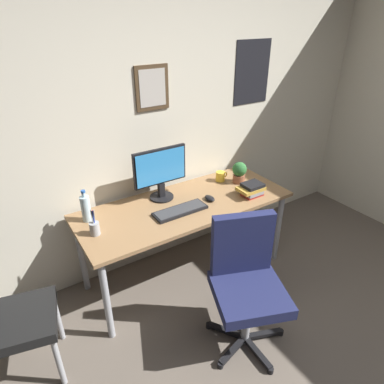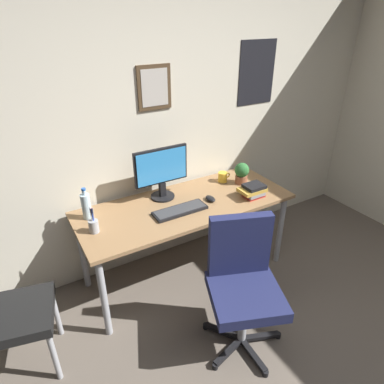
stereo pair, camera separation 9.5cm
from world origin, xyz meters
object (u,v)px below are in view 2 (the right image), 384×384
Objects in this scene: computer_mouse at (210,199)px; office_chair at (243,279)px; water_bottle at (86,206)px; pen_cup at (94,225)px; keyboard at (180,210)px; side_chair at (3,311)px; book_stack_left at (253,190)px; monitor at (161,171)px; potted_plant at (242,173)px; coffee_mug_near at (223,177)px.

office_chair is at bearing -105.78° from computer_mouse.
pen_cup is (-0.01, -0.21, -0.05)m from water_bottle.
office_chair is 2.21× the size of keyboard.
office_chair is 0.77m from computer_mouse.
side_chair reaches higher than book_stack_left.
pen_cup is at bearing 135.01° from office_chair.
monitor reaches higher than potted_plant.
monitor is at bearing 96.60° from office_chair.
side_chair is 1.64m from computer_mouse.
computer_mouse is 0.37m from book_stack_left.
water_bottle is 1.29× the size of potted_plant.
pen_cup is at bearing -176.15° from potted_plant.
side_chair is 2.07m from potted_plant.
pen_cup is (-0.75, 0.75, 0.25)m from office_chair.
book_stack_left reaches higher than keyboard.
book_stack_left is at bearing 47.40° from office_chair.
office_chair is at bearing -132.60° from book_stack_left.
computer_mouse is at bearing 74.22° from office_chair.
pen_cup is at bearing 177.69° from computer_mouse.
monitor is 1.07× the size of keyboard.
water_bottle is 0.21m from pen_cup.
monitor is 0.46m from computer_mouse.
monitor is 2.10× the size of book_stack_left.
coffee_mug_near is (1.24, 0.00, -0.06)m from water_bottle.
monitor is at bearing 150.43° from book_stack_left.
coffee_mug_near is (0.30, 0.25, 0.03)m from computer_mouse.
office_chair reaches higher than coffee_mug_near.
computer_mouse is (0.31, -0.26, -0.22)m from monitor.
keyboard is 3.91× the size of computer_mouse.
computer_mouse is 0.45m from potted_plant.
monitor is 1.82× the size of water_bottle.
side_chair is at bearing -148.01° from water_bottle.
office_chair reaches higher than computer_mouse.
side_chair is at bearing -173.93° from computer_mouse.
monitor is (1.29, 0.43, 0.46)m from side_chair.
pen_cup is at bearing 17.76° from side_chair.
office_chair is 1.51m from side_chair.
book_stack_left is (0.66, -0.37, -0.18)m from monitor.
keyboard is 0.66m from pen_cup.
side_chair is 1.97m from book_stack_left.
side_chair is 0.85m from water_bottle.
office_chair is at bearing -126.24° from potted_plant.
office_chair reaches higher than potted_plant.
water_bottle is at bearing 127.77° from office_chair.
potted_plant is (0.42, 0.13, 0.09)m from computer_mouse.
book_stack_left is at bearing 1.53° from side_chair.
computer_mouse is 0.44× the size of water_bottle.
keyboard is 0.70m from water_bottle.
computer_mouse is at bearing -39.12° from monitor.
monitor is 0.64m from coffee_mug_near.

